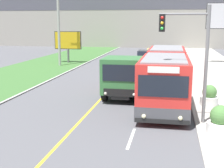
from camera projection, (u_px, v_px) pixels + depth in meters
city_bus at (165, 75)px, 19.54m from camera, size 2.66×12.07×2.98m
dump_truck at (125, 77)px, 19.85m from camera, size 2.50×6.64×2.66m
car_distant at (144, 57)px, 37.44m from camera, size 1.80×4.30×1.45m
utility_pole_far at (58, 13)px, 33.73m from camera, size 1.80×0.28×11.34m
traffic_light_mast at (192, 49)px, 14.30m from camera, size 2.28×0.32×5.53m
billboard_small at (68, 41)px, 36.94m from camera, size 3.24×0.24×3.73m
planter_round_near at (220, 121)px, 13.32m from camera, size 1.12×1.12×1.22m
planter_round_second at (209, 96)px, 17.82m from camera, size 1.01×1.01×1.18m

